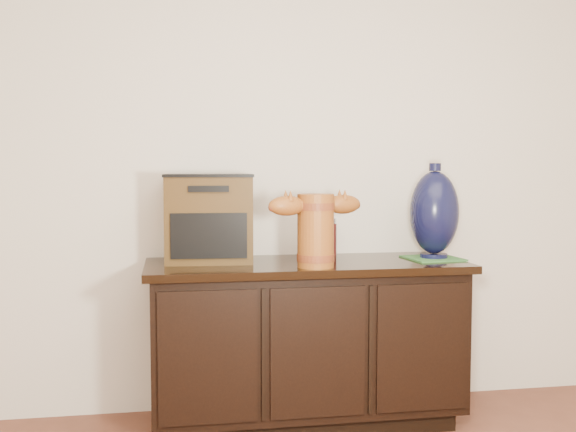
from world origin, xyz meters
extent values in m
plane|color=beige|center=(0.00, 2.50, 1.30)|extent=(4.50, 0.00, 4.50)
cube|color=black|center=(0.00, 2.23, 0.04)|extent=(1.29, 0.45, 0.08)
cube|color=black|center=(0.00, 2.23, 0.40)|extent=(1.40, 0.50, 0.64)
cube|color=black|center=(0.00, 2.23, 0.74)|extent=(1.46, 0.56, 0.03)
cube|color=black|center=(-0.47, 1.97, 0.40)|extent=(0.41, 0.01, 0.56)
cube|color=black|center=(0.00, 1.97, 0.40)|extent=(0.41, 0.01, 0.56)
cube|color=black|center=(0.47, 1.97, 0.40)|extent=(0.41, 0.01, 0.56)
cylinder|color=#95511B|center=(0.01, 2.06, 0.91)|extent=(0.20, 0.20, 0.32)
cylinder|color=#44190D|center=(0.01, 2.06, 0.80)|extent=(0.20, 0.20, 0.03)
cylinder|color=#44190D|center=(0.01, 2.06, 1.02)|extent=(0.20, 0.20, 0.03)
ellipsoid|color=#95511B|center=(-0.13, 2.02, 1.03)|extent=(0.18, 0.12, 0.08)
ellipsoid|color=#95511B|center=(0.14, 2.09, 1.03)|extent=(0.18, 0.12, 0.08)
cube|color=#412B10|center=(-0.44, 2.32, 0.95)|extent=(0.41, 0.34, 0.39)
cube|color=black|center=(-0.45, 2.17, 0.89)|extent=(0.33, 0.03, 0.20)
cube|color=black|center=(-0.44, 2.32, 1.15)|extent=(0.42, 0.35, 0.01)
cube|color=#33682E|center=(0.61, 2.22, 0.76)|extent=(0.26, 0.26, 0.01)
cylinder|color=black|center=(0.62, 2.22, 0.77)|extent=(0.13, 0.13, 0.02)
ellipsoid|color=black|center=(0.62, 2.22, 0.98)|extent=(0.25, 0.25, 0.39)
cylinder|color=black|center=(0.62, 2.22, 1.19)|extent=(0.06, 0.06, 0.04)
cylinder|color=#5C100F|center=(0.17, 2.45, 0.83)|extent=(0.06, 0.06, 0.16)
cylinder|color=silver|center=(0.17, 2.45, 0.92)|extent=(0.06, 0.06, 0.03)
camera|label=1|loc=(-0.61, -0.78, 1.18)|focal=42.00mm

